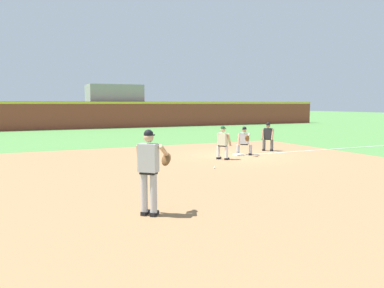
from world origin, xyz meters
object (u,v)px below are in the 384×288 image
(pitcher, at_px, (150,167))
(baserunner, at_px, (223,141))
(umpire, at_px, (268,135))
(first_base_bag, at_px, (238,155))
(baseball, at_px, (214,168))
(first_baseman, at_px, (245,140))

(pitcher, relative_size, baserunner, 1.27)
(umpire, bearing_deg, first_base_bag, -159.36)
(baseball, height_order, first_baseman, first_baseman)
(pitcher, xyz_separation_m, first_baseman, (7.04, 7.23, -0.33))
(first_base_bag, bearing_deg, umpire, 20.64)
(first_base_bag, relative_size, pitcher, 0.20)
(baserunner, bearing_deg, first_baseman, 26.58)
(first_base_bag, distance_m, first_baseman, 0.77)
(baserunner, xyz_separation_m, umpire, (3.57, 1.63, 0.00))
(pitcher, height_order, baserunner, pitcher)
(first_base_bag, bearing_deg, first_baseman, 7.14)
(umpire, bearing_deg, baseball, -144.72)
(baseball, distance_m, first_baseman, 4.13)
(pitcher, bearing_deg, first_base_bag, 47.06)
(first_base_bag, height_order, baseball, first_base_bag)
(first_base_bag, height_order, pitcher, pitcher)
(baseball, relative_size, pitcher, 0.04)
(first_base_bag, distance_m, baserunner, 1.67)
(first_baseman, height_order, baserunner, baserunner)
(first_base_bag, distance_m, baseball, 3.78)
(pitcher, bearing_deg, first_baseman, 45.76)
(baseball, bearing_deg, first_baseman, 41.64)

